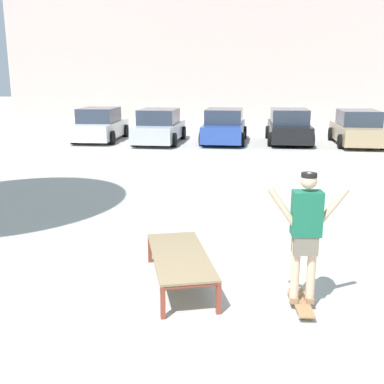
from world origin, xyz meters
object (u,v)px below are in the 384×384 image
(skateboard, at_px, (301,303))
(car_tan, at_px, (357,129))
(car_blue, at_px, (224,127))
(skater, at_px, (306,229))
(car_white, at_px, (100,125))
(car_silver, at_px, (159,127))
(skate_box, at_px, (180,258))
(car_black, at_px, (289,127))

(skateboard, bearing_deg, car_tan, 75.38)
(car_blue, bearing_deg, skater, -83.57)
(skateboard, bearing_deg, car_white, 115.78)
(skateboard, bearing_deg, car_silver, 107.07)
(skate_box, distance_m, skateboard, 1.76)
(skateboard, xyz_separation_m, car_blue, (-1.74, 15.42, 0.61))
(skate_box, xyz_separation_m, car_blue, (-0.09, 14.90, 0.28))
(skateboard, distance_m, car_silver, 15.68)
(car_black, bearing_deg, skater, -94.11)
(car_white, height_order, car_black, same)
(car_silver, bearing_deg, skate_box, -78.47)
(skateboard, relative_size, car_blue, 0.19)
(car_silver, xyz_separation_m, car_tan, (8.59, 0.30, 0.00))
(car_tan, bearing_deg, car_white, 179.19)
(skateboard, relative_size, car_tan, 0.19)
(car_silver, relative_size, car_black, 1.01)
(skate_box, distance_m, car_silver, 14.76)
(skate_box, xyz_separation_m, car_tan, (5.63, 14.76, 0.28))
(car_blue, height_order, car_black, same)
(skate_box, bearing_deg, skateboard, -17.58)
(car_blue, xyz_separation_m, car_black, (2.86, 0.27, 0.00))
(skateboard, xyz_separation_m, car_white, (-7.46, 15.44, 0.61))
(car_blue, distance_m, car_tan, 5.73)
(car_white, relative_size, car_black, 1.01)
(skate_box, relative_size, skater, 1.20)
(car_white, height_order, car_blue, same)
(skateboard, distance_m, car_white, 17.16)
(car_silver, distance_m, car_blue, 2.89)
(skateboard, xyz_separation_m, car_silver, (-4.60, 14.98, 0.61))
(car_white, bearing_deg, skateboard, -64.22)
(skateboard, relative_size, car_black, 0.19)
(skater, bearing_deg, skate_box, 162.47)
(skater, height_order, car_black, skater)
(skate_box, distance_m, car_black, 15.42)
(skater, xyz_separation_m, car_white, (-7.46, 15.44, -0.38))
(skate_box, height_order, car_silver, car_silver)
(car_blue, height_order, car_tan, same)
(skater, relative_size, car_tan, 0.40)
(car_blue, distance_m, car_black, 2.88)
(skater, height_order, car_white, skater)
(car_silver, height_order, car_blue, same)
(skateboard, height_order, car_white, car_white)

